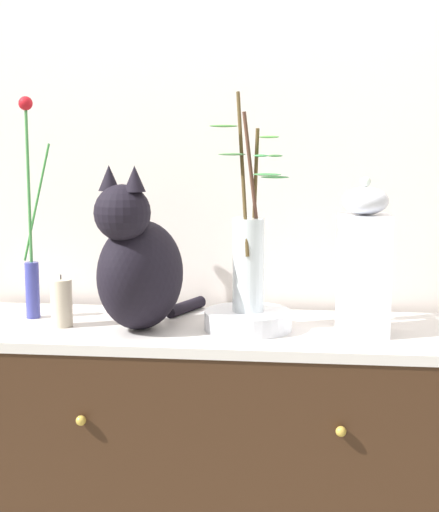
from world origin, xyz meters
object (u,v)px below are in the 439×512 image
at_px(vase_slim_green, 31,248).
at_px(cat_sitting, 138,264).
at_px(candle_pillar, 62,303).
at_px(vase_glass_clear, 249,253).
at_px(bowl_porcelain, 248,320).
at_px(sideboard, 219,477).
at_px(jar_lidded_porcelain, 363,263).

bearing_deg(vase_slim_green, cat_sitting, -17.04).
xyz_separation_m(cat_sitting, candle_pillar, (-0.20, 0.01, -0.10)).
xyz_separation_m(vase_glass_clear, candle_pillar, (-0.47, -0.02, -0.13)).
xyz_separation_m(vase_slim_green, bowl_porcelain, (0.57, -0.06, -0.16)).
bearing_deg(candle_pillar, sideboard, 6.10).
height_order(vase_slim_green, candle_pillar, vase_slim_green).
height_order(bowl_porcelain, candle_pillar, candle_pillar).
distance_m(sideboard, vase_glass_clear, 0.60).
bearing_deg(bowl_porcelain, candle_pillar, -177.27).
xyz_separation_m(cat_sitting, vase_slim_green, (-0.31, 0.09, 0.02)).
bearing_deg(vase_slim_green, sideboard, -4.65).
xyz_separation_m(vase_slim_green, jar_lidded_porcelain, (0.85, -0.07, -0.01)).
xyz_separation_m(sideboard, cat_sitting, (-0.20, -0.05, 0.57)).
relative_size(cat_sitting, vase_glass_clear, 0.79).
bearing_deg(vase_slim_green, candle_pillar, -38.25).
relative_size(cat_sitting, jar_lidded_porcelain, 1.12).
distance_m(vase_slim_green, bowl_porcelain, 0.60).
bearing_deg(cat_sitting, jar_lidded_porcelain, 2.53).
bearing_deg(sideboard, cat_sitting, -164.80).
relative_size(sideboard, cat_sitting, 3.17).
distance_m(bowl_porcelain, jar_lidded_porcelain, 0.32).
xyz_separation_m(sideboard, vase_glass_clear, (0.08, -0.02, 0.59)).
bearing_deg(candle_pillar, vase_glass_clear, 2.55).
relative_size(sideboard, bowl_porcelain, 6.20).
distance_m(sideboard, vase_slim_green, 0.77).
xyz_separation_m(jar_lidded_porcelain, candle_pillar, (-0.75, -0.01, -0.11)).
bearing_deg(jar_lidded_porcelain, vase_slim_green, 175.33).
bearing_deg(jar_lidded_porcelain, cat_sitting, -177.47).
distance_m(sideboard, cat_sitting, 0.60).
relative_size(jar_lidded_porcelain, candle_pillar, 2.88).
bearing_deg(jar_lidded_porcelain, sideboard, 175.30).
bearing_deg(jar_lidded_porcelain, vase_glass_clear, 178.43).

